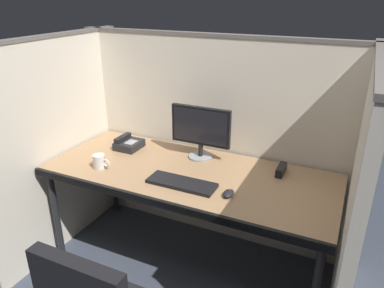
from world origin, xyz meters
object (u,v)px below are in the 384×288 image
(computer_mouse, at_px, (229,193))
(desk_phone, at_px, (128,144))
(red_stapler, at_px, (281,170))
(monitor_center, at_px, (201,129))
(coffee_mug, at_px, (100,162))
(desk, at_px, (188,179))
(keyboard_main, at_px, (182,183))

(computer_mouse, distance_m, desk_phone, 0.98)
(red_stapler, bearing_deg, computer_mouse, -117.40)
(monitor_center, distance_m, desk_phone, 0.59)
(monitor_center, xyz_separation_m, red_stapler, (0.57, -0.00, -0.19))
(coffee_mug, bearing_deg, desk, 18.46)
(red_stapler, bearing_deg, desk_phone, -176.34)
(computer_mouse, height_order, desk_phone, desk_phone)
(monitor_center, height_order, computer_mouse, monitor_center)
(keyboard_main, height_order, coffee_mug, coffee_mug)
(desk, xyz_separation_m, keyboard_main, (0.03, -0.16, 0.06))
(computer_mouse, height_order, red_stapler, red_stapler)
(keyboard_main, bearing_deg, desk, 102.23)
(monitor_center, height_order, coffee_mug, monitor_center)
(monitor_center, bearing_deg, computer_mouse, -48.76)
(desk, height_order, desk_phone, desk_phone)
(keyboard_main, relative_size, desk_phone, 2.26)
(computer_mouse, distance_m, coffee_mug, 0.90)
(desk, bearing_deg, computer_mouse, -25.65)
(monitor_center, relative_size, red_stapler, 2.87)
(desk, xyz_separation_m, red_stapler, (0.55, 0.25, 0.08))
(monitor_center, relative_size, coffee_mug, 3.41)
(desk, height_order, coffee_mug, coffee_mug)
(desk, height_order, keyboard_main, keyboard_main)
(desk, relative_size, computer_mouse, 19.79)
(keyboard_main, relative_size, coffee_mug, 3.41)
(desk, bearing_deg, desk_phone, 163.35)
(computer_mouse, bearing_deg, keyboard_main, 179.43)
(monitor_center, xyz_separation_m, coffee_mug, (-0.54, -0.44, -0.17))
(keyboard_main, height_order, desk_phone, desk_phone)
(desk_phone, bearing_deg, desk, -16.65)
(desk_phone, height_order, coffee_mug, coffee_mug)
(monitor_center, height_order, keyboard_main, monitor_center)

